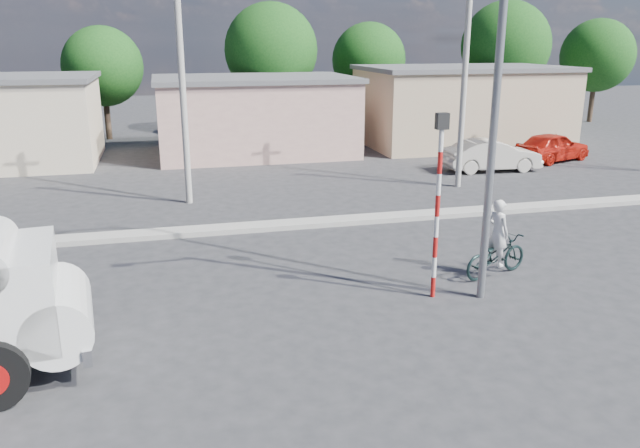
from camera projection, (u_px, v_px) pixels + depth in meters
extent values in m
plane|color=#2C2C2E|center=(318.00, 340.00, 12.77)|extent=(120.00, 120.00, 0.00)
cube|color=#99968E|center=(258.00, 227.00, 20.18)|extent=(40.00, 0.80, 0.16)
cylinder|color=black|center=(4.00, 318.00, 12.33)|extent=(1.26, 0.50, 1.22)
cylinder|color=red|center=(4.00, 318.00, 12.33)|extent=(0.64, 0.47, 0.60)
cylinder|color=silver|center=(58.00, 313.00, 11.52)|extent=(1.49, 2.41, 1.22)
cube|color=silver|center=(86.00, 331.00, 11.80)|extent=(0.44, 2.39, 0.31)
imported|color=black|center=(496.00, 255.00, 16.09)|extent=(2.21, 1.37, 1.10)
imported|color=silver|center=(497.00, 244.00, 16.00)|extent=(0.60, 0.74, 1.74)
imported|color=beige|center=(492.00, 155.00, 28.89)|extent=(4.52, 1.80, 1.46)
imported|color=#B9190D|center=(552.00, 147.00, 31.19)|extent=(4.62, 3.07, 1.46)
cylinder|color=red|center=(433.00, 287.00, 14.84)|extent=(0.11, 0.11, 0.50)
cylinder|color=white|center=(434.00, 267.00, 14.70)|extent=(0.11, 0.11, 0.50)
cylinder|color=red|center=(435.00, 247.00, 14.55)|extent=(0.11, 0.11, 0.50)
cylinder|color=white|center=(436.00, 227.00, 14.41)|extent=(0.11, 0.11, 0.50)
cylinder|color=red|center=(437.00, 206.00, 14.27)|extent=(0.11, 0.11, 0.50)
cylinder|color=white|center=(439.00, 184.00, 14.13)|extent=(0.11, 0.11, 0.50)
cylinder|color=red|center=(440.00, 163.00, 13.98)|extent=(0.11, 0.11, 0.50)
cylinder|color=white|center=(441.00, 141.00, 13.84)|extent=(0.11, 0.11, 0.50)
cube|color=black|center=(442.00, 121.00, 13.72)|extent=(0.28, 0.18, 0.36)
cylinder|color=slate|center=(495.00, 107.00, 13.61)|extent=(0.18, 0.18, 9.00)
cube|color=tan|center=(255.00, 117.00, 33.14)|extent=(10.00, 7.00, 3.80)
cube|color=#59595B|center=(253.00, 79.00, 32.56)|extent=(10.30, 7.30, 0.24)
cube|color=tan|center=(461.00, 108.00, 35.89)|extent=(11.00, 7.00, 4.20)
cube|color=#59595B|center=(464.00, 68.00, 35.26)|extent=(11.30, 7.30, 0.24)
cylinder|color=#38281E|center=(107.00, 111.00, 37.81)|extent=(0.36, 0.36, 3.47)
sphere|color=#235D1C|center=(103.00, 66.00, 37.07)|extent=(4.71, 4.71, 4.71)
cylinder|color=#38281E|center=(272.00, 102.00, 39.12)|extent=(0.36, 0.36, 4.20)
sphere|color=#235D1C|center=(271.00, 50.00, 38.23)|extent=(5.70, 5.70, 5.70)
cylinder|color=#38281E|center=(368.00, 101.00, 42.70)|extent=(0.36, 0.36, 3.64)
sphere|color=#235D1C|center=(369.00, 60.00, 41.93)|extent=(4.94, 4.94, 4.94)
cylinder|color=#38281E|center=(502.00, 95.00, 42.85)|extent=(0.36, 0.36, 4.37)
sphere|color=#235D1C|center=(506.00, 46.00, 41.92)|extent=(5.93, 5.93, 5.93)
cylinder|color=#38281E|center=(592.00, 96.00, 45.74)|extent=(0.36, 0.36, 3.81)
sphere|color=#235D1C|center=(597.00, 55.00, 44.92)|extent=(5.17, 5.17, 5.17)
cylinder|color=#99968E|center=(183.00, 95.00, 22.31)|extent=(0.24, 0.24, 8.00)
cylinder|color=#99968E|center=(464.00, 89.00, 24.89)|extent=(0.24, 0.24, 8.00)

